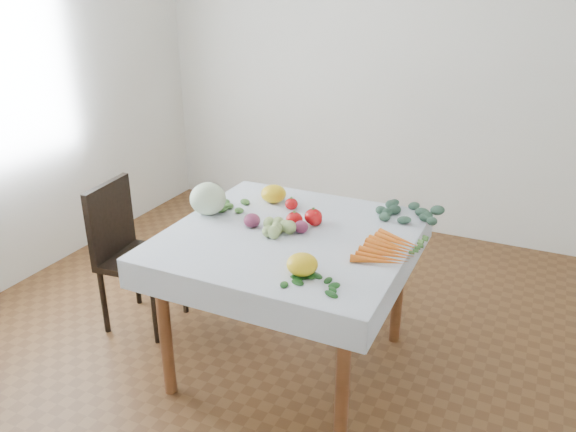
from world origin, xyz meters
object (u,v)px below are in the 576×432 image
object	(u,v)px
chair	(128,246)
carrot_bunch	(389,249)
heirloom_back	(274,194)
table	(290,252)
cabbage	(208,199)

from	to	relation	value
chair	carrot_bunch	size ratio (longest dim) A/B	2.37
heirloom_back	carrot_bunch	distance (m)	0.80
table	cabbage	size ratio (longest dim) A/B	5.44
chair	cabbage	world-z (taller)	cabbage
table	heirloom_back	world-z (taller)	heirloom_back
carrot_bunch	chair	bearing A→B (deg)	179.92
table	cabbage	xyz separation A→B (m)	(-0.48, 0.04, 0.18)
cabbage	table	bearing A→B (deg)	-4.35
table	chair	bearing A→B (deg)	-179.75
chair	cabbage	bearing A→B (deg)	4.40
cabbage	heirloom_back	bearing A→B (deg)	51.60
heirloom_back	carrot_bunch	world-z (taller)	heirloom_back
table	carrot_bunch	size ratio (longest dim) A/B	2.80
carrot_bunch	heirloom_back	bearing A→B (deg)	155.56
chair	carrot_bunch	world-z (taller)	chair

